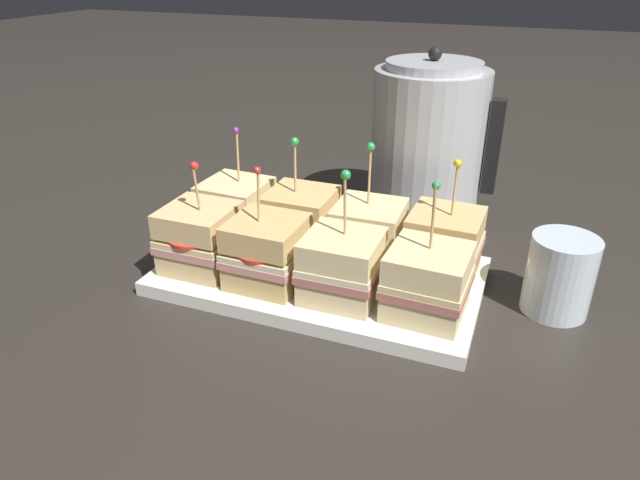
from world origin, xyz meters
The scene contains 12 objects.
ground_plane centered at (0.00, 0.00, 0.00)m, with size 6.00×6.00×0.00m, color #2D2823.
serving_platter centered at (0.00, 0.00, 0.01)m, with size 0.41×0.23×0.02m.
sandwich_front_far_left centered at (-0.15, -0.05, 0.06)m, with size 0.09×0.09×0.15m.
sandwich_front_center_left centered at (-0.05, -0.05, 0.06)m, with size 0.09×0.09×0.15m.
sandwich_front_center_right centered at (0.05, -0.05, 0.06)m, with size 0.09×0.09×0.16m.
sandwich_front_far_right centered at (0.15, -0.05, 0.06)m, with size 0.10×0.10×0.16m.
sandwich_back_far_left centered at (-0.15, 0.05, 0.06)m, with size 0.10×0.10×0.16m.
sandwich_back_center_left centered at (-0.05, 0.05, 0.06)m, with size 0.09×0.09×0.16m.
sandwich_back_center_right centered at (0.05, 0.05, 0.06)m, with size 0.09×0.09×0.16m.
sandwich_back_far_right centered at (0.15, 0.05, 0.06)m, with size 0.09×0.09×0.16m.
kettle_steel centered at (0.08, 0.25, 0.12)m, with size 0.20×0.17×0.27m.
drinking_glass centered at (0.29, 0.04, 0.05)m, with size 0.08×0.08×0.10m.
Camera 1 is at (0.23, -0.60, 0.39)m, focal length 32.00 mm.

